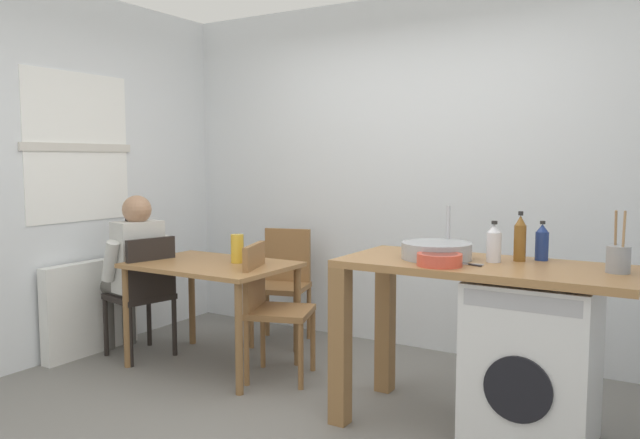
{
  "coord_description": "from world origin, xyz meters",
  "views": [
    {
      "loc": [
        1.84,
        -2.74,
        1.46
      ],
      "look_at": [
        -0.09,
        0.45,
        1.1
      ],
      "focal_mm": 34.88,
      "sensor_mm": 36.0,
      "label": 1
    }
  ],
  "objects_px": {
    "seated_person": "(133,265)",
    "bottle_squat_brown": "(520,239)",
    "bottle_tall_green": "(494,243)",
    "utensil_crock": "(618,258)",
    "washing_machine": "(533,363)",
    "mixing_bowl": "(440,259)",
    "vase": "(237,249)",
    "bottle_clear_small": "(542,243)",
    "chair_spare_by_wall": "(284,279)",
    "dining_table": "(212,276)",
    "chair_person_seat": "(144,290)",
    "chair_opposite": "(270,303)"
  },
  "relations": [
    {
      "from": "seated_person",
      "to": "bottle_squat_brown",
      "type": "height_order",
      "value": "seated_person"
    },
    {
      "from": "bottle_tall_green",
      "to": "utensil_crock",
      "type": "relative_size",
      "value": 0.73
    },
    {
      "from": "washing_machine",
      "to": "mixing_bowl",
      "type": "distance_m",
      "value": 0.71
    },
    {
      "from": "washing_machine",
      "to": "vase",
      "type": "relative_size",
      "value": 4.3
    },
    {
      "from": "mixing_bowl",
      "to": "utensil_crock",
      "type": "bearing_deg",
      "value": 17.33
    },
    {
      "from": "bottle_clear_small",
      "to": "mixing_bowl",
      "type": "height_order",
      "value": "bottle_clear_small"
    },
    {
      "from": "chair_spare_by_wall",
      "to": "bottle_tall_green",
      "type": "bearing_deg",
      "value": 141.14
    },
    {
      "from": "vase",
      "to": "bottle_tall_green",
      "type": "bearing_deg",
      "value": -4.03
    },
    {
      "from": "dining_table",
      "to": "chair_person_seat",
      "type": "bearing_deg",
      "value": -167.97
    },
    {
      "from": "chair_person_seat",
      "to": "chair_spare_by_wall",
      "type": "distance_m",
      "value": 1.09
    },
    {
      "from": "dining_table",
      "to": "bottle_squat_brown",
      "type": "bearing_deg",
      "value": 2.04
    },
    {
      "from": "seated_person",
      "to": "bottle_clear_small",
      "type": "relative_size",
      "value": 5.63
    },
    {
      "from": "washing_machine",
      "to": "dining_table",
      "type": "bearing_deg",
      "value": 177.72
    },
    {
      "from": "dining_table",
      "to": "seated_person",
      "type": "xyz_separation_m",
      "value": [
        -0.7,
        -0.08,
        0.03
      ]
    },
    {
      "from": "seated_person",
      "to": "bottle_squat_brown",
      "type": "xyz_separation_m",
      "value": [
        2.79,
        0.15,
        0.37
      ]
    },
    {
      "from": "vase",
      "to": "chair_spare_by_wall",
      "type": "bearing_deg",
      "value": 95.99
    },
    {
      "from": "chair_spare_by_wall",
      "to": "utensil_crock",
      "type": "distance_m",
      "value": 2.67
    },
    {
      "from": "washing_machine",
      "to": "bottle_tall_green",
      "type": "relative_size",
      "value": 3.93
    },
    {
      "from": "chair_spare_by_wall",
      "to": "bottle_squat_brown",
      "type": "height_order",
      "value": "bottle_squat_brown"
    },
    {
      "from": "chair_person_seat",
      "to": "seated_person",
      "type": "xyz_separation_m",
      "value": [
        -0.16,
        0.04,
        0.16
      ]
    },
    {
      "from": "chair_spare_by_wall",
      "to": "vase",
      "type": "relative_size",
      "value": 4.5
    },
    {
      "from": "washing_machine",
      "to": "bottle_squat_brown",
      "type": "height_order",
      "value": "bottle_squat_brown"
    },
    {
      "from": "washing_machine",
      "to": "bottle_clear_small",
      "type": "xyz_separation_m",
      "value": [
        -0.02,
        0.25,
        0.59
      ]
    },
    {
      "from": "mixing_bowl",
      "to": "chair_spare_by_wall",
      "type": "bearing_deg",
      "value": 148.01
    },
    {
      "from": "bottle_tall_green",
      "to": "vase",
      "type": "bearing_deg",
      "value": 175.97
    },
    {
      "from": "dining_table",
      "to": "vase",
      "type": "relative_size",
      "value": 5.5
    },
    {
      "from": "bottle_clear_small",
      "to": "vase",
      "type": "distance_m",
      "value": 2.04
    },
    {
      "from": "dining_table",
      "to": "chair_spare_by_wall",
      "type": "distance_m",
      "value": 0.79
    },
    {
      "from": "seated_person",
      "to": "utensil_crock",
      "type": "distance_m",
      "value": 3.29
    },
    {
      "from": "chair_opposite",
      "to": "mixing_bowl",
      "type": "distance_m",
      "value": 1.4
    },
    {
      "from": "washing_machine",
      "to": "utensil_crock",
      "type": "bearing_deg",
      "value": 8.1
    },
    {
      "from": "chair_spare_by_wall",
      "to": "vase",
      "type": "bearing_deg",
      "value": 80.0
    },
    {
      "from": "washing_machine",
      "to": "chair_spare_by_wall",
      "type": "bearing_deg",
      "value": 157.99
    },
    {
      "from": "bottle_clear_small",
      "to": "utensil_crock",
      "type": "relative_size",
      "value": 0.71
    },
    {
      "from": "chair_person_seat",
      "to": "vase",
      "type": "distance_m",
      "value": 0.8
    },
    {
      "from": "dining_table",
      "to": "bottle_tall_green",
      "type": "relative_size",
      "value": 5.02
    },
    {
      "from": "washing_machine",
      "to": "utensil_crock",
      "type": "height_order",
      "value": "utensil_crock"
    },
    {
      "from": "bottle_clear_small",
      "to": "mixing_bowl",
      "type": "xyz_separation_m",
      "value": [
        -0.41,
        -0.45,
        -0.06
      ]
    },
    {
      "from": "chair_opposite",
      "to": "utensil_crock",
      "type": "height_order",
      "value": "utensil_crock"
    },
    {
      "from": "washing_machine",
      "to": "mixing_bowl",
      "type": "relative_size",
      "value": 3.74
    },
    {
      "from": "dining_table",
      "to": "chair_spare_by_wall",
      "type": "xyz_separation_m",
      "value": [
        0.08,
        0.77,
        -0.14
      ]
    },
    {
      "from": "bottle_squat_brown",
      "to": "bottle_tall_green",
      "type": "bearing_deg",
      "value": -136.85
    },
    {
      "from": "bottle_tall_green",
      "to": "utensil_crock",
      "type": "bearing_deg",
      "value": -0.67
    },
    {
      "from": "seated_person",
      "to": "mixing_bowl",
      "type": "distance_m",
      "value": 2.5
    },
    {
      "from": "chair_opposite",
      "to": "mixing_bowl",
      "type": "xyz_separation_m",
      "value": [
        1.29,
        -0.31,
        0.45
      ]
    },
    {
      "from": "dining_table",
      "to": "bottle_tall_green",
      "type": "xyz_separation_m",
      "value": [
        1.98,
        -0.03,
        0.38
      ]
    },
    {
      "from": "utensil_crock",
      "to": "vase",
      "type": "height_order",
      "value": "utensil_crock"
    },
    {
      "from": "dining_table",
      "to": "bottle_tall_green",
      "type": "bearing_deg",
      "value": -0.83
    },
    {
      "from": "chair_opposite",
      "to": "vase",
      "type": "distance_m",
      "value": 0.47
    },
    {
      "from": "chair_opposite",
      "to": "bottle_squat_brown",
      "type": "relative_size",
      "value": 3.38
    }
  ]
}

